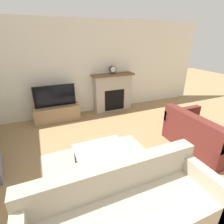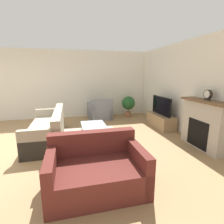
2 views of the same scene
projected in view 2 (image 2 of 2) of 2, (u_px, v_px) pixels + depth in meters
name	position (u px, v px, depth m)	size (l,w,h in m)	color
wall_back	(184.00, 89.00, 5.13)	(8.69, 0.06, 2.70)	silver
wall_left	(87.00, 84.00, 7.26)	(0.06, 8.01, 2.70)	silver
area_rug	(88.00, 138.00, 4.91)	(2.11, 1.86, 0.00)	#B7A88E
fireplace	(204.00, 123.00, 4.17)	(1.32, 0.40, 1.18)	#B2A899
tv_stand	(160.00, 121.00, 5.91)	(1.24, 0.46, 0.44)	#997A56
tv	(161.00, 106.00, 5.80)	(1.10, 0.06, 0.59)	black
couch_sectional	(49.00, 130.00, 4.72)	(2.35, 0.86, 0.82)	#9E937F
couch_loveseat	(96.00, 170.00, 2.74)	(0.99, 1.46, 0.82)	#5B231E
armchair_by_window	(100.00, 112.00, 6.95)	(0.92, 0.92, 0.82)	gray
coffee_table	(94.00, 126.00, 4.87)	(0.91, 0.66, 0.39)	#333338
potted_plant	(128.00, 104.00, 7.30)	(0.55, 0.55, 0.86)	#AD704C
mantel_clock	(208.00, 95.00, 4.01)	(0.21, 0.07, 0.24)	#28231E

